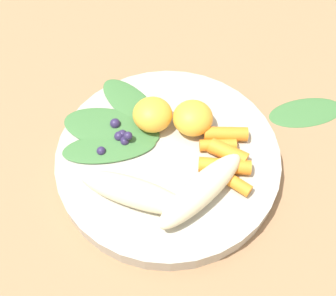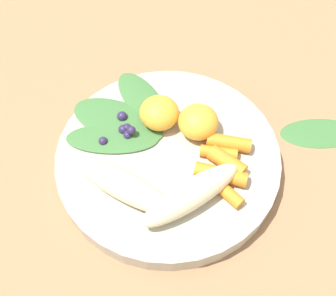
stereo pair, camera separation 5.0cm
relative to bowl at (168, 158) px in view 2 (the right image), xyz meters
name	(u,v)px [view 2 (the right image)]	position (x,y,z in m)	size (l,w,h in m)	color
ground_plane	(168,164)	(0.00, 0.00, -0.01)	(2.40, 2.40, 0.00)	#99704C
bowl	(168,158)	(0.00, 0.00, 0.00)	(0.28, 0.28, 0.03)	#B2AD9E
banana_peeled_left	(191,194)	(0.07, 0.01, 0.03)	(0.13, 0.03, 0.03)	beige
banana_peeled_right	(124,186)	(0.04, -0.06, 0.03)	(0.13, 0.03, 0.03)	beige
orange_segment_near	(159,113)	(-0.05, 0.00, 0.03)	(0.05, 0.05, 0.04)	#F4A833
orange_segment_far	(198,122)	(-0.02, 0.04, 0.03)	(0.05, 0.05, 0.04)	#F4A833
carrot_front	(226,191)	(0.07, 0.05, 0.02)	(0.01, 0.01, 0.05)	orange
carrot_mid_left	(221,175)	(0.05, 0.05, 0.02)	(0.02, 0.02, 0.06)	orange
carrot_mid_right	(227,162)	(0.04, 0.06, 0.02)	(0.02, 0.02, 0.05)	orange
carrot_rear	(219,153)	(0.02, 0.06, 0.02)	(0.01, 0.01, 0.05)	orange
carrot_small	(229,143)	(0.01, 0.08, 0.02)	(0.02, 0.02, 0.05)	orange
blueberry_pile	(123,129)	(-0.04, -0.05, 0.02)	(0.04, 0.05, 0.02)	#2D234C
kale_leaf_left	(142,98)	(-0.09, -0.01, 0.02)	(0.11, 0.05, 0.01)	#3D7038
kale_leaf_right	(118,120)	(-0.06, -0.05, 0.02)	(0.13, 0.06, 0.01)	#3D7038
kale_leaf_rear	(112,139)	(-0.04, -0.06, 0.02)	(0.12, 0.05, 0.01)	#3D7038
kale_leaf_stray	(320,132)	(0.00, 0.21, -0.01)	(0.11, 0.05, 0.01)	#3D7038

